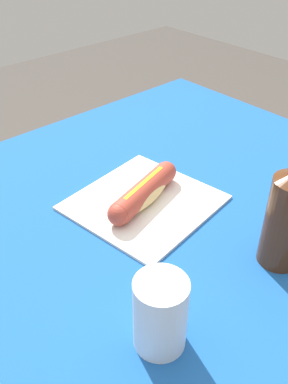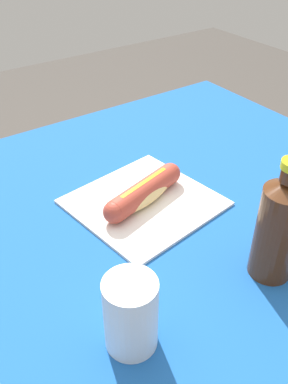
{
  "view_description": "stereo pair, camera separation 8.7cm",
  "coord_description": "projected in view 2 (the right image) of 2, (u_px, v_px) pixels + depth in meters",
  "views": [
    {
      "loc": [
        0.48,
        0.51,
        1.27
      ],
      "look_at": [
        0.01,
        -0.02,
        0.76
      ],
      "focal_mm": 39.68,
      "sensor_mm": 36.0,
      "label": 1
    },
    {
      "loc": [
        0.42,
        0.56,
        1.27
      ],
      "look_at": [
        0.01,
        -0.02,
        0.76
      ],
      "focal_mm": 39.68,
      "sensor_mm": 36.0,
      "label": 2
    }
  ],
  "objects": [
    {
      "name": "hot_dog",
      "position": [
        144.0,
        192.0,
        0.87
      ],
      "size": [
        0.22,
        0.1,
        0.05
      ],
      "color": "#E5BC75",
      "rests_on": "paper_wrapper"
    },
    {
      "name": "paper_wrapper",
      "position": [
        144.0,
        202.0,
        0.89
      ],
      "size": [
        0.31,
        0.3,
        0.01
      ],
      "primitive_type": "cube",
      "rotation": [
        0.0,
        0.0,
        0.14
      ],
      "color": "silver",
      "rests_on": "dining_table"
    },
    {
      "name": "dining_table",
      "position": [
        153.0,
        250.0,
        0.96
      ],
      "size": [
        1.12,
        0.93,
        0.73
      ],
      "color": "brown",
      "rests_on": "ground"
    },
    {
      "name": "soda_bottle",
      "position": [
        279.0,
        227.0,
        0.68
      ],
      "size": [
        0.07,
        0.07,
        0.22
      ],
      "color": "#4C2814",
      "rests_on": "dining_table"
    },
    {
      "name": "drinking_cup",
      "position": [
        131.0,
        314.0,
        0.58
      ],
      "size": [
        0.08,
        0.08,
        0.12
      ],
      "primitive_type": "cylinder",
      "color": "white",
      "rests_on": "dining_table"
    }
  ]
}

